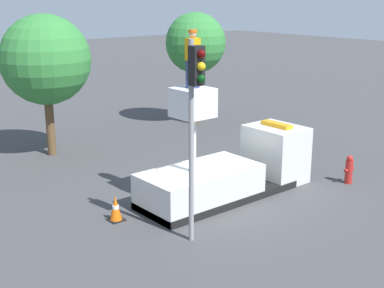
{
  "coord_description": "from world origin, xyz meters",
  "views": [
    {
      "loc": [
        -11.43,
        -12.38,
        6.63
      ],
      "look_at": [
        -1.93,
        -0.94,
        2.43
      ],
      "focal_mm": 50.0,
      "sensor_mm": 36.0,
      "label": 1
    }
  ],
  "objects_px": {
    "worker": "(193,59)",
    "traffic_cone_rear": "(116,209)",
    "bucket_truck": "(229,171)",
    "fire_hydrant": "(349,170)",
    "traffic_light_pole": "(195,103)",
    "tree_right_bg": "(45,60)",
    "tree_left_bg": "(196,43)"
  },
  "relations": [
    {
      "from": "worker",
      "to": "traffic_cone_rear",
      "type": "height_order",
      "value": "worker"
    },
    {
      "from": "bucket_truck",
      "to": "fire_hydrant",
      "type": "distance_m",
      "value": 4.56
    },
    {
      "from": "traffic_cone_rear",
      "to": "fire_hydrant",
      "type": "bearing_deg",
      "value": -17.25
    },
    {
      "from": "traffic_light_pole",
      "to": "traffic_cone_rear",
      "type": "bearing_deg",
      "value": 109.07
    },
    {
      "from": "worker",
      "to": "tree_right_bg",
      "type": "height_order",
      "value": "tree_right_bg"
    },
    {
      "from": "worker",
      "to": "traffic_cone_rear",
      "type": "xyz_separation_m",
      "value": [
        -2.52,
        0.6,
        -4.36
      ]
    },
    {
      "from": "worker",
      "to": "traffic_light_pole",
      "type": "xyz_separation_m",
      "value": [
        -1.62,
        -2.02,
        -0.83
      ]
    },
    {
      "from": "worker",
      "to": "traffic_light_pole",
      "type": "distance_m",
      "value": 2.72
    },
    {
      "from": "tree_right_bg",
      "to": "tree_left_bg",
      "type": "bearing_deg",
      "value": 2.54
    },
    {
      "from": "fire_hydrant",
      "to": "traffic_cone_rear",
      "type": "height_order",
      "value": "fire_hydrant"
    },
    {
      "from": "traffic_light_pole",
      "to": "fire_hydrant",
      "type": "height_order",
      "value": "traffic_light_pole"
    },
    {
      "from": "tree_left_bg",
      "to": "tree_right_bg",
      "type": "bearing_deg",
      "value": -177.46
    },
    {
      "from": "bucket_truck",
      "to": "traffic_cone_rear",
      "type": "bearing_deg",
      "value": 171.72
    },
    {
      "from": "fire_hydrant",
      "to": "traffic_cone_rear",
      "type": "relative_size",
      "value": 1.33
    },
    {
      "from": "traffic_cone_rear",
      "to": "tree_right_bg",
      "type": "relative_size",
      "value": 0.13
    },
    {
      "from": "traffic_light_pole",
      "to": "tree_left_bg",
      "type": "bearing_deg",
      "value": 49.83
    },
    {
      "from": "bucket_truck",
      "to": "worker",
      "type": "distance_m",
      "value": 4.23
    },
    {
      "from": "traffic_light_pole",
      "to": "tree_left_bg",
      "type": "xyz_separation_m",
      "value": [
        8.96,
        10.61,
        0.28
      ]
    },
    {
      "from": "traffic_light_pole",
      "to": "fire_hydrant",
      "type": "relative_size",
      "value": 5.29
    },
    {
      "from": "tree_left_bg",
      "to": "tree_right_bg",
      "type": "height_order",
      "value": "tree_right_bg"
    },
    {
      "from": "bucket_truck",
      "to": "tree_left_bg",
      "type": "bearing_deg",
      "value": 56.26
    },
    {
      "from": "traffic_light_pole",
      "to": "fire_hydrant",
      "type": "xyz_separation_m",
      "value": [
        7.33,
        0.07,
        -3.39
      ]
    },
    {
      "from": "traffic_cone_rear",
      "to": "tree_left_bg",
      "type": "relative_size",
      "value": 0.14
    },
    {
      "from": "tree_left_bg",
      "to": "fire_hydrant",
      "type": "bearing_deg",
      "value": -98.79
    },
    {
      "from": "fire_hydrant",
      "to": "tree_right_bg",
      "type": "distance_m",
      "value": 12.66
    },
    {
      "from": "fire_hydrant",
      "to": "traffic_cone_rear",
      "type": "xyz_separation_m",
      "value": [
        -8.23,
        2.56,
        -0.14
      ]
    },
    {
      "from": "worker",
      "to": "tree_right_bg",
      "type": "bearing_deg",
      "value": 96.64
    },
    {
      "from": "traffic_light_pole",
      "to": "tree_right_bg",
      "type": "height_order",
      "value": "tree_right_bg"
    },
    {
      "from": "bucket_truck",
      "to": "tree_right_bg",
      "type": "height_order",
      "value": "tree_right_bg"
    },
    {
      "from": "tree_left_bg",
      "to": "bucket_truck",
      "type": "bearing_deg",
      "value": -123.74
    },
    {
      "from": "tree_left_bg",
      "to": "traffic_light_pole",
      "type": "bearing_deg",
      "value": -130.17
    },
    {
      "from": "worker",
      "to": "tree_left_bg",
      "type": "distance_m",
      "value": 11.31
    }
  ]
}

